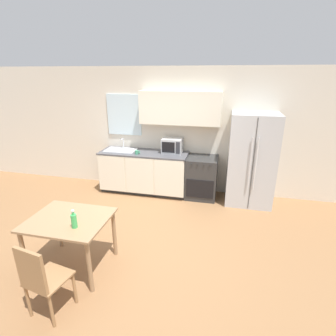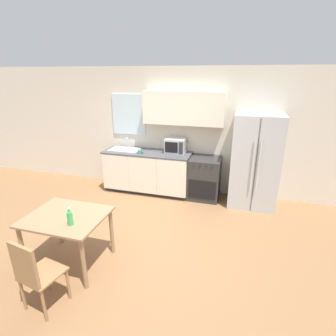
{
  "view_description": "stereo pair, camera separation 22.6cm",
  "coord_description": "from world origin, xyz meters",
  "views": [
    {
      "loc": [
        1.24,
        -3.53,
        2.56
      ],
      "look_at": [
        0.31,
        0.51,
        1.05
      ],
      "focal_mm": 28.0,
      "sensor_mm": 36.0,
      "label": 1
    },
    {
      "loc": [
        1.46,
        -3.47,
        2.56
      ],
      "look_at": [
        0.31,
        0.51,
        1.05
      ],
      "focal_mm": 28.0,
      "sensor_mm": 36.0,
      "label": 2
    }
  ],
  "objects": [
    {
      "name": "dining_table",
      "position": [
        -0.71,
        -0.9,
        0.65
      ],
      "size": [
        1.03,
        0.85,
        0.76
      ],
      "color": "#997551",
      "rests_on": "ground_plane"
    },
    {
      "name": "microwave",
      "position": [
        0.1,
        1.83,
        1.09
      ],
      "size": [
        0.43,
        0.36,
        0.31
      ],
      "color": "#B7BABC",
      "rests_on": "kitchen_counter"
    },
    {
      "name": "kitchen_counter",
      "position": [
        -0.52,
        1.71,
        0.47
      ],
      "size": [
        1.94,
        0.68,
        0.93
      ],
      "color": "#333333",
      "rests_on": "ground_plane"
    },
    {
      "name": "wall_back",
      "position": [
        0.03,
        2.04,
        1.44
      ],
      "size": [
        12.0,
        0.38,
        2.7
      ],
      "color": "beige",
      "rests_on": "ground_plane"
    },
    {
      "name": "ground_plane",
      "position": [
        0.0,
        0.0,
        0.0
      ],
      "size": [
        12.0,
        12.0,
        0.0
      ],
      "primitive_type": "plane",
      "color": "olive"
    },
    {
      "name": "drink_bottle",
      "position": [
        -0.51,
        -1.07,
        0.86
      ],
      "size": [
        0.07,
        0.07,
        0.24
      ],
      "color": "#3FB259",
      "rests_on": "dining_table"
    },
    {
      "name": "dining_chair_near",
      "position": [
        -0.56,
        -1.7,
        0.54
      ],
      "size": [
        0.46,
        0.46,
        0.93
      ],
      "rotation": [
        0.0,
        0.0,
        -0.18
      ],
      "color": "#997047",
      "rests_on": "ground_plane"
    },
    {
      "name": "oven_range",
      "position": [
        0.77,
        1.72,
        0.44
      ],
      "size": [
        0.64,
        0.65,
        0.89
      ],
      "color": "#2D2D2D",
      "rests_on": "ground_plane"
    },
    {
      "name": "kitchen_sink",
      "position": [
        -1.05,
        1.72,
        0.94
      ],
      "size": [
        0.67,
        0.43,
        0.25
      ],
      "color": "#B7BABC",
      "rests_on": "kitchen_counter"
    },
    {
      "name": "refrigerator",
      "position": [
        1.75,
        1.68,
        0.92
      ],
      "size": [
        0.9,
        0.75,
        1.85
      ],
      "color": "silver",
      "rests_on": "ground_plane"
    },
    {
      "name": "coffee_mug",
      "position": [
        -0.61,
        1.54,
        0.97
      ],
      "size": [
        0.11,
        0.08,
        0.08
      ],
      "color": "#3F8C66",
      "rests_on": "kitchen_counter"
    }
  ]
}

